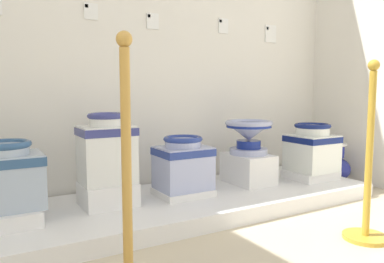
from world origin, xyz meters
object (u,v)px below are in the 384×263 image
at_px(antique_toilet_squat_floral, 5,174).
at_px(antique_toilet_tall_cobalt, 312,147).
at_px(plinth_block_leftmost, 108,194).
at_px(antique_toilet_pale_glazed, 183,162).
at_px(plinth_block_pale_glazed, 183,192).
at_px(stanchion_post_near_right, 368,187).
at_px(info_placard_fourth, 223,26).
at_px(plinth_block_squat_floral, 7,216).
at_px(plinth_block_tall_cobalt, 311,175).
at_px(antique_toilet_leftmost, 107,148).
at_px(info_placard_second, 91,11).
at_px(info_placard_fifth, 271,34).
at_px(stanchion_post_near_left, 128,219).
at_px(decorative_vase_spare, 336,166).
at_px(info_placard_third, 153,21).
at_px(antique_toilet_slender_white, 249,133).
at_px(plinth_block_slender_white, 248,169).

bearing_deg(antique_toilet_squat_floral, antique_toilet_tall_cobalt, -2.41).
height_order(plinth_block_leftmost, antique_toilet_pale_glazed, antique_toilet_pale_glazed).
height_order(plinth_block_pale_glazed, stanchion_post_near_right, stanchion_post_near_right).
bearing_deg(info_placard_fourth, plinth_block_squat_floral, -165.89).
distance_m(antique_toilet_pale_glazed, plinth_block_tall_cobalt, 1.21).
relative_size(antique_toilet_leftmost, info_placard_second, 3.94).
distance_m(antique_toilet_squat_floral, info_placard_second, 1.29).
xyz_separation_m(plinth_block_squat_floral, antique_toilet_pale_glazed, (1.14, 0.01, 0.20)).
distance_m(antique_toilet_tall_cobalt, info_placard_fifth, 1.15).
xyz_separation_m(antique_toilet_leftmost, plinth_block_pale_glazed, (0.54, -0.04, -0.36)).
distance_m(stanchion_post_near_left, stanchion_post_near_right, 1.42).
bearing_deg(antique_toilet_squat_floral, decorative_vase_spare, -0.59).
bearing_deg(stanchion_post_near_left, antique_toilet_pale_glazed, 50.40).
relative_size(plinth_block_pale_glazed, plinth_block_tall_cobalt, 0.96).
xyz_separation_m(antique_toilet_tall_cobalt, info_placard_fourth, (-0.54, 0.55, 1.04)).
xyz_separation_m(antique_toilet_squat_floral, antique_toilet_pale_glazed, (1.14, 0.01, -0.04)).
distance_m(plinth_block_tall_cobalt, stanchion_post_near_right, 1.07).
height_order(plinth_block_tall_cobalt, info_placard_fourth, info_placard_fourth).
bearing_deg(antique_toilet_squat_floral, info_placard_fifth, 10.91).
height_order(plinth_block_squat_floral, info_placard_fourth, info_placard_fourth).
bearing_deg(info_placard_third, antique_toilet_leftmost, -141.99).
bearing_deg(antique_toilet_slender_white, antique_toilet_tall_cobalt, -15.50).
bearing_deg(antique_toilet_pale_glazed, plinth_block_slender_white, 4.64).
relative_size(plinth_block_tall_cobalt, antique_toilet_tall_cobalt, 0.97).
xyz_separation_m(plinth_block_squat_floral, info_placard_second, (0.64, 0.45, 1.27)).
xyz_separation_m(antique_toilet_pale_glazed, antique_toilet_slender_white, (0.63, 0.05, 0.17)).
relative_size(plinth_block_squat_floral, plinth_block_pale_glazed, 1.05).
distance_m(plinth_block_pale_glazed, info_placard_third, 1.34).
height_order(plinth_block_leftmost, antique_toilet_leftmost, antique_toilet_leftmost).
xyz_separation_m(info_placard_second, info_placard_fifth, (1.70, 0.00, -0.03)).
bearing_deg(plinth_block_slender_white, antique_toilet_leftmost, -179.45).
distance_m(plinth_block_pale_glazed, antique_toilet_slender_white, 0.74).
relative_size(plinth_block_tall_cobalt, info_placard_fourth, 3.05).
relative_size(antique_toilet_squat_floral, plinth_block_leftmost, 1.21).
bearing_deg(info_placard_third, plinth_block_slender_white, -30.98).
xyz_separation_m(antique_toilet_squat_floral, antique_toilet_slender_white, (1.77, 0.06, 0.13)).
relative_size(antique_toilet_tall_cobalt, stanchion_post_near_right, 0.39).
bearing_deg(info_placard_fifth, antique_toilet_pale_glazed, -159.55).
height_order(info_placard_fourth, info_placard_fifth, info_placard_fourth).
bearing_deg(antique_toilet_squat_floral, antique_toilet_slender_white, 1.83).
xyz_separation_m(plinth_block_leftmost, plinth_block_slender_white, (1.17, 0.01, 0.04)).
height_order(antique_toilet_squat_floral, antique_toilet_tall_cobalt, antique_toilet_tall_cobalt).
xyz_separation_m(antique_toilet_slender_white, info_placard_second, (-1.14, 0.39, 0.90)).
xyz_separation_m(plinth_block_squat_floral, info_placard_fifth, (2.34, 0.45, 1.24)).
height_order(antique_toilet_tall_cobalt, info_placard_fourth, info_placard_fourth).
height_order(plinth_block_leftmost, info_placard_fourth, info_placard_fourth).
bearing_deg(antique_toilet_squat_floral, plinth_block_slender_white, 1.83).
distance_m(info_placard_second, stanchion_post_near_left, 1.76).
xyz_separation_m(antique_toilet_tall_cobalt, info_placard_third, (-1.21, 0.55, 1.01)).
height_order(antique_toilet_pale_glazed, antique_toilet_tall_cobalt, antique_toilet_tall_cobalt).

